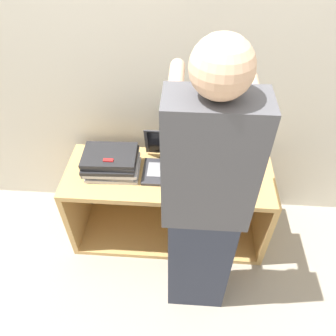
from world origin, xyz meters
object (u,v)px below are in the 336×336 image
laptop_stack_left (111,163)px  laptop_stack_right (227,173)px  person (205,208)px  laptop_open (169,163)px

laptop_stack_left → laptop_stack_right: (0.72, -0.01, -0.04)m
laptop_stack_left → person: person is taller
laptop_stack_left → laptop_stack_right: 0.72m
laptop_open → person: 0.57m
laptop_stack_left → person: bearing=-38.8°
laptop_open → laptop_stack_right: 0.36m
laptop_stack_right → laptop_open: bearing=171.4°
laptop_stack_left → laptop_stack_right: size_ratio=1.05×
laptop_open → laptop_stack_right: laptop_open is taller
person → laptop_stack_left: bearing=141.2°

